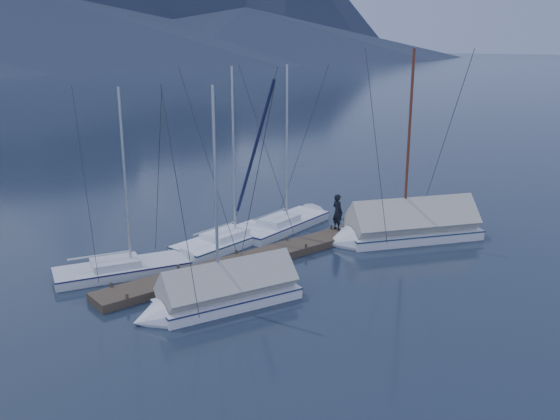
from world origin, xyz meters
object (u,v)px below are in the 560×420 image
object	(u,v)px
sailboat_open_left	(142,267)
sailboat_covered_far	(216,296)
sailboat_open_right	(292,222)
person	(338,212)
sailboat_covered_near	(400,230)
sailboat_open_mid	(242,237)

from	to	relation	value
sailboat_open_left	sailboat_covered_far	xyz separation A→B (m)	(0.46, -5.12, 0.29)
sailboat_open_left	sailboat_open_right	world-z (taller)	sailboat_open_right
sailboat_open_left	sailboat_open_right	distance (m)	9.50
sailboat_covered_far	person	size ratio (longest dim) A/B	4.82
sailboat_open_right	sailboat_covered_far	size ratio (longest dim) A/B	1.04
sailboat_open_right	person	xyz separation A→B (m)	(0.55, -2.93, 1.11)
sailboat_covered_near	sailboat_covered_far	xyz separation A→B (m)	(-11.59, -0.76, -0.08)
sailboat_open_left	sailboat_open_right	bearing A→B (deg)	6.09
sailboat_open_left	sailboat_covered_near	size ratio (longest dim) A/B	0.84
sailboat_open_left	sailboat_covered_far	size ratio (longest dim) A/B	0.96
sailboat_open_mid	sailboat_covered_far	world-z (taller)	sailboat_open_mid
sailboat_covered_near	sailboat_covered_far	distance (m)	11.62
sailboat_open_mid	sailboat_covered_far	xyz separation A→B (m)	(-5.41, -5.79, 0.28)
sailboat_open_left	sailboat_open_mid	xyz separation A→B (m)	(5.87, 0.68, 0.01)
sailboat_open_mid	person	bearing A→B (deg)	-32.15
sailboat_covered_far	person	xyz separation A→B (m)	(9.54, 3.20, 0.83)
sailboat_open_right	sailboat_covered_far	bearing A→B (deg)	-145.73
sailboat_open_mid	sailboat_open_right	bearing A→B (deg)	5.29
sailboat_covered_far	person	world-z (taller)	sailboat_covered_far
person	sailboat_covered_far	bearing A→B (deg)	113.83
sailboat_open_left	sailboat_covered_near	bearing A→B (deg)	-19.89
sailboat_covered_far	person	bearing A→B (deg)	18.52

